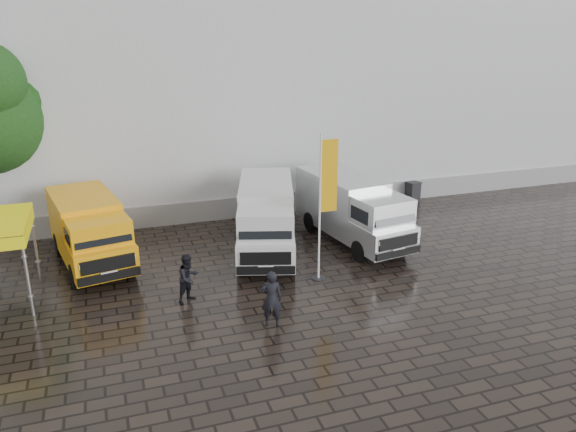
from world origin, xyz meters
The scene contains 10 objects.
ground centered at (0.00, 0.00, 0.00)m, with size 120.00×120.00×0.00m, color black.
exhibition_hall centered at (2.00, 16.00, 6.00)m, with size 44.00×16.00×12.00m, color silver.
hall_plinth centered at (2.00, 7.95, 0.50)m, with size 44.00×0.15×1.00m, color gray.
van_yellow centered at (-7.69, 4.36, 1.28)m, with size 2.14×5.56×2.57m, color #F39F0C, non-canonical shape.
van_white centered at (-1.05, 3.45, 1.36)m, with size 2.09×6.27×2.72m, color silver, non-canonical shape.
van_silver centered at (2.70, 3.45, 1.35)m, with size 2.07×6.21×2.69m, color silver, non-canonical shape.
flagpole centered at (0.20, 0.43, 2.98)m, with size 0.88×0.50×5.30m.
wheelie_bin centered at (8.09, 7.58, 0.51)m, with size 0.62×0.62×1.03m, color black.
person_front centered at (-2.56, -2.19, 0.90)m, with size 0.66×0.43×1.81m, color black.
person_tent centered at (-4.68, 0.23, 0.83)m, with size 0.80×0.63×1.65m, color black.
Camera 1 is at (-6.95, -16.71, 8.76)m, focal length 35.00 mm.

